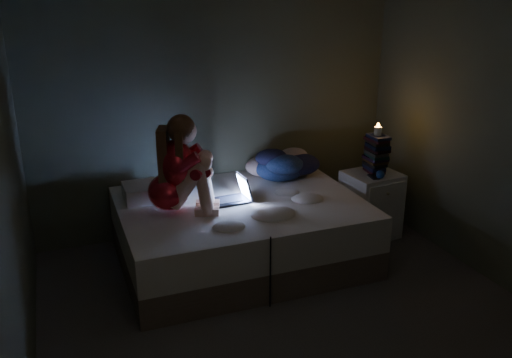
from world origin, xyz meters
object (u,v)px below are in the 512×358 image
nightstand (370,204)px  woman (167,164)px  laptop (229,189)px  phone (372,177)px  candle (378,134)px  bed (241,231)px

nightstand → woman: bearing=174.9°
nightstand → laptop: bearing=174.3°
woman → phone: woman is taller
phone → woman: bearing=-168.5°
candle → phone: size_ratio=0.57×
woman → nightstand: 2.10m
laptop → candle: 1.53m
bed → laptop: laptop is taller
woman → phone: (1.92, -0.05, -0.33)m
woman → candle: size_ratio=10.38×
phone → nightstand: bearing=67.0°
bed → woman: (-0.63, -0.00, 0.70)m
woman → laptop: 0.61m
bed → nightstand: 1.37m
woman → laptop: (0.54, 0.03, -0.30)m
bed → candle: size_ratio=25.98×
laptop → candle: candle is taller
nightstand → phone: bearing=-132.5°
laptop → phone: (1.39, -0.08, -0.04)m
candle → bed: bearing=-177.2°
nightstand → candle: 0.70m
candle → nightstand: bearing=-145.7°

